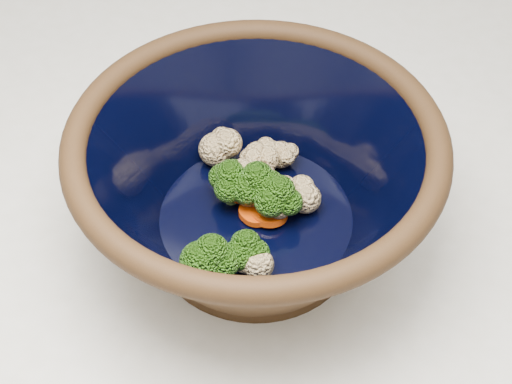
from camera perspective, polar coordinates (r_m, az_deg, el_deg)
mixing_bowl at (r=0.61m, az=0.00°, el=0.83°), size 0.31×0.31×0.14m
vegetable_pile at (r=0.62m, az=-0.51°, el=-0.56°), size 0.13×0.18×0.06m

